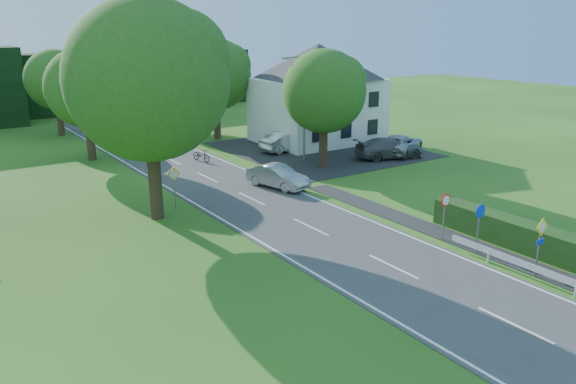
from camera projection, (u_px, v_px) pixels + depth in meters
road at (289, 217)px, 30.73m from camera, size 7.00×80.00×0.04m
parking_pad at (320, 149)px, 47.50m from camera, size 14.00×16.00×0.04m
line_edge_left at (237, 228)px, 28.97m from camera, size 0.12×80.00×0.01m
line_edge_right at (335, 206)px, 32.47m from camera, size 0.12×80.00×0.01m
line_centre at (289, 217)px, 30.72m from camera, size 0.12×80.00×0.01m
tree_main at (150, 112)px, 29.01m from camera, size 9.40×9.40×11.64m
tree_left_far at (87, 105)px, 42.67m from camera, size 7.00×7.00×8.58m
tree_right_far at (216, 89)px, 50.65m from camera, size 7.40×7.40×9.09m
tree_left_back at (57, 93)px, 52.52m from camera, size 6.60×6.60×8.07m
tree_right_back at (171, 91)px, 56.67m from camera, size 6.20×6.20×7.56m
tree_right_mid at (324, 109)px, 40.43m from camera, size 7.00×7.00×8.58m
treeline_right at (136, 80)px, 70.51m from camera, size 30.00×5.00×7.00m
house_white at (318, 92)px, 49.70m from camera, size 10.60×8.40×8.60m
streetlight at (303, 104)px, 41.73m from camera, size 2.03×0.18×8.00m
sign_priority_right at (541, 236)px, 23.01m from camera, size 0.78×0.09×2.59m
sign_roundabout at (479, 219)px, 25.43m from camera, size 0.64×0.08×2.37m
sign_speed_limit at (445, 206)px, 26.98m from camera, size 0.64×0.11×2.37m
sign_priority_left at (174, 180)px, 31.77m from camera, size 0.78×0.09×2.44m
moving_car at (278, 176)px, 36.14m from camera, size 2.59×4.62×1.44m
motorcycle at (201, 155)px, 43.14m from camera, size 1.10×2.02×1.00m
parked_car_silver_a at (288, 141)px, 46.63m from camera, size 4.95×2.05×1.59m
parked_car_grey at (389, 148)px, 44.14m from camera, size 5.87×3.68×1.59m
parked_car_silver_b at (400, 144)px, 45.67m from camera, size 6.17×4.79×1.56m
parasol at (314, 139)px, 46.17m from camera, size 2.55×2.60×2.16m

